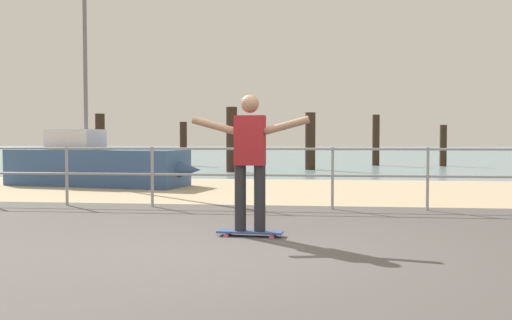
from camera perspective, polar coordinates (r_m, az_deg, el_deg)
name	(u,v)px	position (r m, az deg, el deg)	size (l,w,h in m)	color
ground_plane	(212,275)	(5.21, -4.35, -11.35)	(24.00, 10.00, 0.04)	#514C49
beach_strip	(278,190)	(13.06, 2.24, -3.02)	(24.00, 6.00, 0.04)	tan
sea_surface	(307,153)	(41.00, 5.11, 0.69)	(72.00, 50.00, 0.04)	#75939E
railing_fence	(241,168)	(9.68, -1.53, -0.80)	(12.34, 0.05, 1.05)	#9EA0A5
sailboat	(103,165)	(14.52, -14.97, -0.48)	(5.06, 2.19, 5.38)	#335184
skateboard	(250,232)	(7.01, -0.60, -7.19)	(0.81, 0.26, 0.08)	#334C8C
skateboarder	(250,154)	(6.92, -0.60, 0.59)	(1.45, 0.23, 1.65)	#26262B
groyne_post_0	(100,141)	(22.33, -15.22, 1.81)	(0.35, 0.35, 2.07)	#332319
groyne_post_1	(183,144)	(23.78, -7.23, 1.60)	(0.29, 0.29, 1.81)	#332319
groyne_post_2	(232,140)	(19.42, -2.43, 2.03)	(0.37, 0.37, 2.21)	#332319
groyne_post_3	(310,141)	(20.66, 5.41, 1.85)	(0.37, 0.37, 2.07)	#332319
groyne_post_4	(376,140)	(24.03, 11.82, 1.92)	(0.30, 0.30, 2.10)	#332319
groyne_post_5	(443,146)	(24.13, 18.10, 1.35)	(0.27, 0.27, 1.67)	#332319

